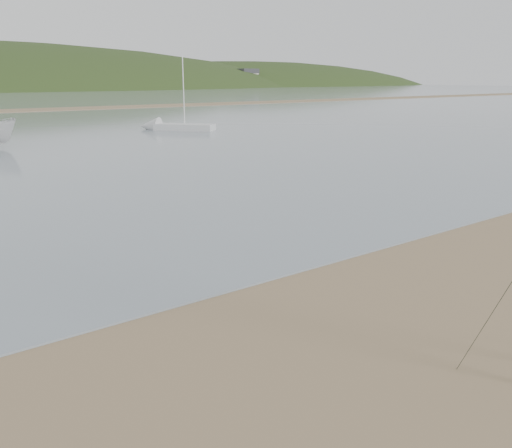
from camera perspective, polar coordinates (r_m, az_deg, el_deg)
sailboat_white_near at (r=44.70m, az=-9.39°, el=10.09°), size 5.07×5.81×6.21m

